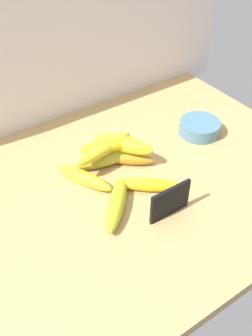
% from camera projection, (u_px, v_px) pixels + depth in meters
% --- Properties ---
extents(counter_top, '(1.10, 0.76, 0.03)m').
position_uv_depth(counter_top, '(124.00, 190.00, 0.99)').
color(counter_top, tan).
rests_on(counter_top, ground).
extents(back_wall, '(1.30, 0.02, 0.70)m').
position_uv_depth(back_wall, '(42.00, 15.00, 1.01)').
color(back_wall, silver).
rests_on(back_wall, ground).
extents(chalkboard_sign, '(0.11, 0.02, 0.08)m').
position_uv_depth(chalkboard_sign, '(170.00, 202.00, 0.88)').
color(chalkboard_sign, black).
rests_on(chalkboard_sign, counter_top).
extents(fruit_bowl, '(0.12, 0.12, 0.04)m').
position_uv_depth(fruit_bowl, '(200.00, 127.00, 1.14)').
color(fruit_bowl, teal).
rests_on(fruit_bowl, counter_top).
extents(banana_0, '(0.15, 0.16, 0.04)m').
position_uv_depth(banana_0, '(117.00, 204.00, 0.91)').
color(banana_0, '#B2C224').
rests_on(banana_0, counter_top).
extents(banana_1, '(0.10, 0.17, 0.04)m').
position_uv_depth(banana_1, '(84.00, 178.00, 0.98)').
color(banana_1, yellow).
rests_on(banana_1, counter_top).
extents(banana_2, '(0.16, 0.14, 0.03)m').
position_uv_depth(banana_2, '(149.00, 185.00, 0.96)').
color(banana_2, yellow).
rests_on(banana_2, counter_top).
extents(banana_3, '(0.18, 0.07, 0.04)m').
position_uv_depth(banana_3, '(108.00, 158.00, 1.03)').
color(banana_3, gold).
rests_on(banana_3, counter_top).
extents(banana_4, '(0.14, 0.13, 0.03)m').
position_uv_depth(banana_4, '(126.00, 158.00, 1.04)').
color(banana_4, '#AE821E').
rests_on(banana_4, counter_top).
extents(banana_5, '(0.12, 0.16, 0.04)m').
position_uv_depth(banana_5, '(124.00, 144.00, 1.02)').
color(banana_5, yellow).
rests_on(banana_5, banana_4).
extents(banana_6, '(0.19, 0.07, 0.04)m').
position_uv_depth(banana_6, '(105.00, 148.00, 1.00)').
color(banana_6, yellow).
rests_on(banana_6, banana_3).
extents(banana_7, '(0.16, 0.08, 0.04)m').
position_uv_depth(banana_7, '(109.00, 145.00, 1.01)').
color(banana_7, yellow).
rests_on(banana_7, banana_3).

